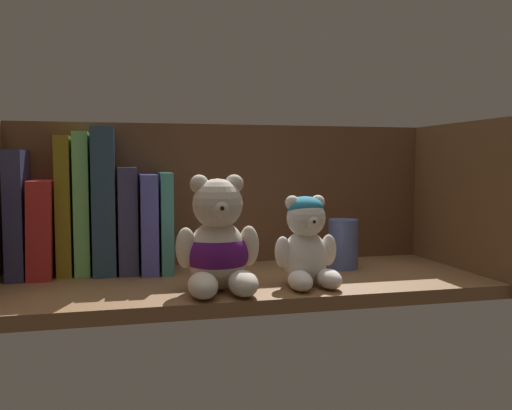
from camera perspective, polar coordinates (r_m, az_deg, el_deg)
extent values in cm
cube|color=brown|center=(85.95, -1.17, -8.24)|extent=(73.35, 27.80, 2.00)
cube|color=brown|center=(98.30, -3.03, 0.56)|extent=(75.75, 1.20, 26.50)
cube|color=brown|center=(99.27, 20.43, 0.33)|extent=(1.60, 30.20, 26.50)
cube|color=navy|center=(94.12, -23.24, -0.80)|extent=(2.69, 12.48, 19.71)
cube|color=red|center=(93.83, -21.07, -2.18)|extent=(3.88, 12.81, 15.14)
cube|color=olive|center=(93.15, -19.12, -0.05)|extent=(2.26, 9.23, 21.95)
cube|color=#73CC71|center=(92.92, -17.46, 0.18)|extent=(2.33, 9.24, 22.60)
cube|color=navy|center=(92.74, -15.41, 0.44)|extent=(3.54, 11.15, 23.33)
cube|color=#393B62|center=(92.96, -13.11, -1.44)|extent=(2.99, 10.94, 17.07)
cube|color=#5155B6|center=(93.11, -11.10, -1.75)|extent=(2.70, 13.30, 15.93)
cube|color=teal|center=(93.26, -9.43, -1.64)|extent=(1.95, 13.13, 16.20)
ellipsoid|color=beige|center=(77.54, -4.02, -5.18)|extent=(8.35, 7.66, 9.82)
sphere|color=beige|center=(76.19, -3.99, 0.13)|extent=(6.98, 6.98, 6.98)
sphere|color=beige|center=(76.16, -5.88, 2.16)|extent=(2.62, 2.62, 2.62)
sphere|color=beige|center=(76.96, -2.27, 2.21)|extent=(2.62, 2.62, 2.62)
sphere|color=beige|center=(73.79, -3.67, -0.34)|extent=(2.62, 2.62, 2.62)
sphere|color=black|center=(72.88, -3.55, -0.34)|extent=(0.92, 0.92, 0.92)
ellipsoid|color=beige|center=(73.22, -5.51, -8.28)|extent=(3.97, 6.57, 3.49)
ellipsoid|color=beige|center=(74.13, -1.33, -8.11)|extent=(3.97, 6.57, 3.49)
ellipsoid|color=beige|center=(76.27, -7.25, -4.43)|extent=(2.85, 2.85, 5.67)
ellipsoid|color=beige|center=(77.71, -0.74, -4.23)|extent=(2.85, 2.85, 5.67)
ellipsoid|color=#551465|center=(77.50, -4.02, -5.00)|extent=(9.04, 8.35, 6.87)
ellipsoid|color=white|center=(81.27, 5.06, -5.41)|extent=(6.76, 6.21, 7.96)
sphere|color=white|center=(80.12, 5.19, -1.33)|extent=(5.66, 5.66, 5.66)
sphere|color=white|center=(79.57, 3.78, 0.23)|extent=(2.12, 2.12, 2.12)
sphere|color=white|center=(81.07, 6.39, 0.29)|extent=(2.12, 2.12, 2.12)
sphere|color=white|center=(78.31, 5.75, -1.71)|extent=(2.12, 2.12, 2.12)
sphere|color=black|center=(77.63, 5.96, -1.73)|extent=(0.74, 0.74, 0.74)
ellipsoid|color=white|center=(77.51, 4.60, -7.82)|extent=(3.48, 5.48, 2.83)
ellipsoid|color=white|center=(79.20, 7.56, -7.58)|extent=(3.48, 5.48, 2.83)
ellipsoid|color=white|center=(79.47, 2.77, -4.90)|extent=(2.43, 2.43, 4.60)
ellipsoid|color=white|center=(82.15, 7.49, -4.62)|extent=(2.43, 2.43, 4.60)
ellipsoid|color=teal|center=(80.35, 5.09, -0.20)|extent=(5.37, 5.37, 3.11)
cylinder|color=#4C5B99|center=(94.08, 8.99, -4.00)|extent=(5.02, 5.02, 8.32)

